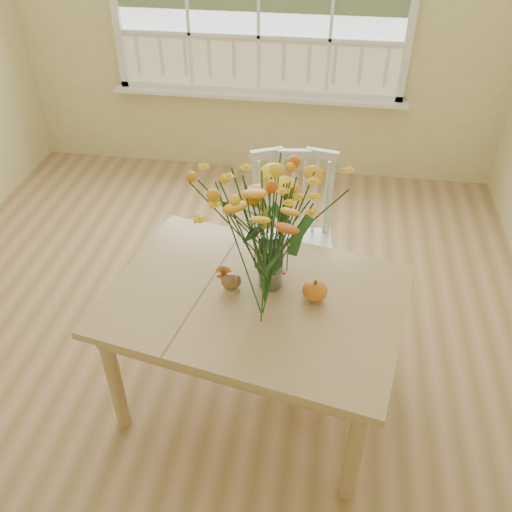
# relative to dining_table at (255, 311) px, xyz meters

# --- Properties ---
(floor) EXTENTS (4.00, 4.50, 0.01)m
(floor) POSITION_rel_dining_table_xyz_m (-0.35, 0.25, -0.63)
(floor) COLOR #987A4A
(floor) RESTS_ON ground
(wall_back) EXTENTS (4.00, 0.02, 2.70)m
(wall_back) POSITION_rel_dining_table_xyz_m (-0.35, 2.50, 0.73)
(wall_back) COLOR #F0E499
(wall_back) RESTS_ON floor
(dining_table) EXTENTS (1.49, 1.18, 0.71)m
(dining_table) POSITION_rel_dining_table_xyz_m (0.00, 0.00, 0.00)
(dining_table) COLOR tan
(dining_table) RESTS_ON floor
(windsor_chair) EXTENTS (0.53, 0.51, 1.02)m
(windsor_chair) POSITION_rel_dining_table_xyz_m (0.10, 0.72, -0.05)
(windsor_chair) COLOR white
(windsor_chair) RESTS_ON floor
(flower_vase) EXTENTS (0.53, 0.53, 0.63)m
(flower_vase) POSITION_rel_dining_table_xyz_m (0.06, 0.10, 0.47)
(flower_vase) COLOR white
(flower_vase) RESTS_ON dining_table
(pumpkin) EXTENTS (0.12, 0.12, 0.09)m
(pumpkin) POSITION_rel_dining_table_xyz_m (0.27, 0.02, 0.14)
(pumpkin) COLOR orange
(pumpkin) RESTS_ON dining_table
(turkey_figurine) EXTENTS (0.10, 0.08, 0.12)m
(turkey_figurine) POSITION_rel_dining_table_xyz_m (-0.12, 0.03, 0.14)
(turkey_figurine) COLOR #CCB78C
(turkey_figurine) RESTS_ON dining_table
(dark_gourd) EXTENTS (0.13, 0.09, 0.08)m
(dark_gourd) POSITION_rel_dining_table_xyz_m (0.04, 0.18, 0.13)
(dark_gourd) COLOR #38160F
(dark_gourd) RESTS_ON dining_table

